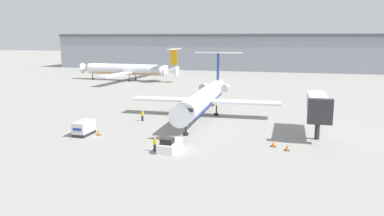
{
  "coord_description": "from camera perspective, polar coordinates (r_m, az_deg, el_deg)",
  "views": [
    {
      "loc": [
        14.17,
        -43.56,
        14.2
      ],
      "look_at": [
        0.0,
        10.74,
        3.49
      ],
      "focal_mm": 35.0,
      "sensor_mm": 36.0,
      "label": 1
    }
  ],
  "objects": [
    {
      "name": "ground_plane",
      "position": [
        47.96,
        -3.26,
        -6.44
      ],
      "size": [
        600.0,
        600.0,
        0.0
      ],
      "primitive_type": "plane",
      "color": "gray"
    },
    {
      "name": "terminal_building",
      "position": [
        164.3,
        9.77,
        8.39
      ],
      "size": [
        180.0,
        16.8,
        15.39
      ],
      "color": "#8C939E",
      "rests_on": "ground"
    },
    {
      "name": "airplane_main",
      "position": [
        67.33,
        1.86,
        1.66
      ],
      "size": [
        27.12,
        33.95,
        10.9
      ],
      "color": "silver",
      "rests_on": "ground"
    },
    {
      "name": "pushback_tug",
      "position": [
        47.72,
        -3.42,
        -5.67
      ],
      "size": [
        2.08,
        4.57,
        1.84
      ],
      "color": "silver",
      "rests_on": "ground"
    },
    {
      "name": "luggage_cart",
      "position": [
        57.14,
        -16.15,
        -2.96
      ],
      "size": [
        1.94,
        3.65,
        2.06
      ],
      "color": "#232326",
      "rests_on": "ground"
    },
    {
      "name": "worker_near_tug",
      "position": [
        47.41,
        -5.68,
        -5.48
      ],
      "size": [
        0.4,
        0.25,
        1.81
      ],
      "color": "#232838",
      "rests_on": "ground"
    },
    {
      "name": "worker_by_wing",
      "position": [
        64.49,
        -7.57,
        -1.12
      ],
      "size": [
        0.4,
        0.26,
        1.86
      ],
      "color": "#232838",
      "rests_on": "ground"
    },
    {
      "name": "traffic_cone_left",
      "position": [
        56.73,
        -14.05,
        -3.63
      ],
      "size": [
        0.71,
        0.71,
        0.8
      ],
      "color": "black",
      "rests_on": "ground"
    },
    {
      "name": "traffic_cone_right",
      "position": [
        50.49,
        12.31,
        -5.35
      ],
      "size": [
        0.68,
        0.68,
        0.77
      ],
      "color": "black",
      "rests_on": "ground"
    },
    {
      "name": "traffic_cone_mid",
      "position": [
        49.17,
        14.28,
        -5.88
      ],
      "size": [
        0.65,
        0.65,
        0.78
      ],
      "color": "black",
      "rests_on": "ground"
    },
    {
      "name": "airplane_parked_far_left",
      "position": [
        124.8,
        -9.53,
        5.82
      ],
      "size": [
        34.7,
        35.7,
        10.54
      ],
      "color": "silver",
      "rests_on": "ground"
    },
    {
      "name": "jet_bridge",
      "position": [
        56.89,
        18.6,
        0.36
      ],
      "size": [
        3.2,
        11.44,
        6.19
      ],
      "color": "#2D2D33",
      "rests_on": "ground"
    }
  ]
}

